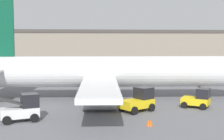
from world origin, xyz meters
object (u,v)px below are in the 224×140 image
object	(u,v)px
ground_crew_worker	(205,93)
belt_loader_truck	(22,109)
safety_cone_near	(151,123)
baggage_tug	(139,100)
pushback_tug	(198,99)
safety_cone_far	(148,123)
airplane	(104,72)

from	to	relation	value
ground_crew_worker	belt_loader_truck	bearing A→B (deg)	-95.41
safety_cone_near	belt_loader_truck	bearing A→B (deg)	161.36
belt_loader_truck	safety_cone_near	distance (m)	11.37
baggage_tug	pushback_tug	xyz separation A→B (m)	(6.57, 0.48, -0.14)
baggage_tug	safety_cone_far	distance (m)	5.86
airplane	safety_cone_far	size ratio (longest dim) A/B	66.44
airplane	belt_loader_truck	bearing A→B (deg)	-124.36
pushback_tug	safety_cone_near	xyz separation A→B (m)	(-7.10, -6.26, -0.69)
airplane	baggage_tug	distance (m)	8.00
ground_crew_worker	safety_cone_far	distance (m)	14.03
pushback_tug	safety_cone_far	xyz separation A→B (m)	(-7.30, -6.24, -0.69)
ground_crew_worker	baggage_tug	size ratio (longest dim) A/B	0.42
safety_cone_far	ground_crew_worker	bearing A→B (deg)	45.28
ground_crew_worker	belt_loader_truck	xyz separation A→B (m)	(-20.41, -6.36, 0.28)
airplane	safety_cone_near	size ratio (longest dim) A/B	66.44
belt_loader_truck	pushback_tug	bearing A→B (deg)	-4.44
airplane	ground_crew_worker	bearing A→B (deg)	-6.27
safety_cone_near	safety_cone_far	world-z (taller)	same
baggage_tug	safety_cone_far	world-z (taller)	baggage_tug
ground_crew_worker	belt_loader_truck	world-z (taller)	belt_loader_truck
ground_crew_worker	baggage_tug	bearing A→B (deg)	-88.00
belt_loader_truck	safety_cone_near	xyz separation A→B (m)	(10.75, -3.63, -0.87)
baggage_tug	safety_cone_near	bearing A→B (deg)	-124.39
airplane	safety_cone_far	bearing A→B (deg)	-73.75
belt_loader_truck	pushback_tug	distance (m)	18.04
pushback_tug	safety_cone_near	world-z (taller)	pushback_tug
ground_crew_worker	pushback_tug	world-z (taller)	pushback_tug
airplane	belt_loader_truck	xyz separation A→B (m)	(-8.80, -9.45, -2.14)
belt_loader_truck	pushback_tug	world-z (taller)	belt_loader_truck
airplane	pushback_tug	size ratio (longest dim) A/B	10.93
baggage_tug	ground_crew_worker	bearing A→B (deg)	-4.46
ground_crew_worker	safety_cone_near	bearing A→B (deg)	-66.79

